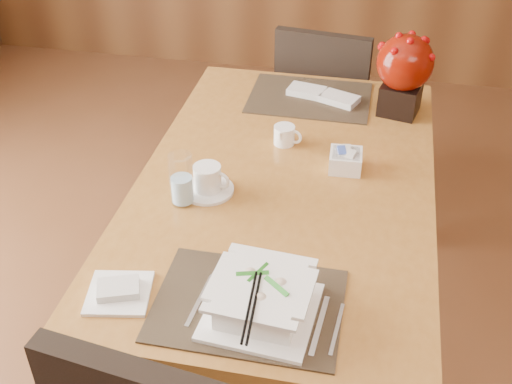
% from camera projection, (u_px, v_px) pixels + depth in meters
% --- Properties ---
extents(dining_table, '(0.90, 1.50, 0.75)m').
position_uv_depth(dining_table, '(285.00, 204.00, 2.03)').
color(dining_table, '#A86D2E').
rests_on(dining_table, ground).
extents(placemat_near, '(0.45, 0.33, 0.01)m').
position_uv_depth(placemat_near, '(248.00, 305.00, 1.54)').
color(placemat_near, black).
rests_on(placemat_near, dining_table).
extents(placemat_far, '(0.45, 0.33, 0.01)m').
position_uv_depth(placemat_far, '(310.00, 98.00, 2.41)').
color(placemat_far, black).
rests_on(placemat_far, dining_table).
extents(soup_setting, '(0.27, 0.27, 0.10)m').
position_uv_depth(soup_setting, '(261.00, 300.00, 1.49)').
color(soup_setting, white).
rests_on(soup_setting, dining_table).
extents(coffee_cup, '(0.16, 0.16, 0.09)m').
position_uv_depth(coffee_cup, '(208.00, 181.00, 1.90)').
color(coffee_cup, white).
rests_on(coffee_cup, dining_table).
extents(water_glass, '(0.07, 0.07, 0.16)m').
position_uv_depth(water_glass, '(181.00, 179.00, 1.83)').
color(water_glass, silver).
rests_on(water_glass, dining_table).
extents(creamer_jug, '(0.11, 0.11, 0.07)m').
position_uv_depth(creamer_jug, '(284.00, 135.00, 2.13)').
color(creamer_jug, white).
rests_on(creamer_jug, dining_table).
extents(sugar_caddy, '(0.10, 0.10, 0.06)m').
position_uv_depth(sugar_caddy, '(345.00, 161.00, 2.01)').
color(sugar_caddy, white).
rests_on(sugar_caddy, dining_table).
extents(berry_decor, '(0.20, 0.20, 0.29)m').
position_uv_depth(berry_decor, '(404.00, 70.00, 2.23)').
color(berry_decor, black).
rests_on(berry_decor, dining_table).
extents(napkins_far, '(0.29, 0.17, 0.02)m').
position_uv_depth(napkins_far, '(325.00, 95.00, 2.40)').
color(napkins_far, silver).
rests_on(napkins_far, dining_table).
extents(bread_plate, '(0.18, 0.18, 0.01)m').
position_uv_depth(bread_plate, '(119.00, 293.00, 1.57)').
color(bread_plate, white).
rests_on(bread_plate, dining_table).
extents(far_chair, '(0.47, 0.47, 0.89)m').
position_uv_depth(far_chair, '(325.00, 108.00, 2.87)').
color(far_chair, black).
rests_on(far_chair, ground).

